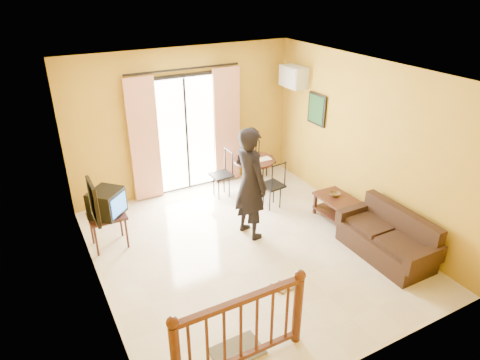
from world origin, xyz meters
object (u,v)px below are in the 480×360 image
dining_table (254,166)px  coffee_table (340,207)px  television (107,203)px  sofa (388,239)px  standing_person (250,183)px

dining_table → coffee_table: size_ratio=0.85×
television → sofa: size_ratio=0.41×
dining_table → sofa: bearing=-75.6°
sofa → standing_person: standing_person is taller
television → sofa: bearing=-76.0°
television → dining_table: size_ratio=0.78×
television → standing_person: standing_person is taller
sofa → standing_person: 2.31m
sofa → standing_person: bearing=136.2°
television → standing_person: bearing=-63.9°
television → dining_table: television is taller
television → standing_person: (2.12, -0.76, 0.17)m
dining_table → coffee_table: bearing=-67.1°
dining_table → sofa: size_ratio=0.52×
standing_person → sofa: bearing=-144.5°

